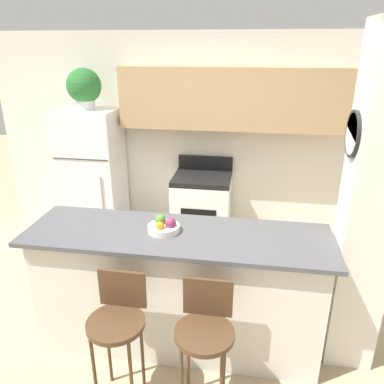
% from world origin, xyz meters
% --- Properties ---
extents(ground_plane, '(14.00, 14.00, 0.00)m').
position_xyz_m(ground_plane, '(0.00, 0.00, 0.00)').
color(ground_plane, tan).
extents(wall_back, '(5.60, 0.38, 2.55)m').
position_xyz_m(wall_back, '(0.12, 2.05, 1.50)').
color(wall_back, silver).
rests_on(wall_back, ground_plane).
extents(pillar_right, '(0.38, 0.32, 2.55)m').
position_xyz_m(pillar_right, '(1.37, 0.08, 1.28)').
color(pillar_right, silver).
rests_on(pillar_right, ground_plane).
extents(counter_bar, '(2.36, 0.70, 1.04)m').
position_xyz_m(counter_bar, '(0.00, 0.00, 0.53)').
color(counter_bar, silver).
rests_on(counter_bar, ground_plane).
extents(refrigerator, '(0.71, 0.63, 1.67)m').
position_xyz_m(refrigerator, '(-1.45, 1.77, 0.84)').
color(refrigerator, white).
rests_on(refrigerator, ground_plane).
extents(stove_range, '(0.69, 0.65, 1.07)m').
position_xyz_m(stove_range, '(-0.04, 1.77, 0.46)').
color(stove_range, white).
rests_on(stove_range, ground_plane).
extents(bar_stool_left, '(0.39, 0.39, 0.96)m').
position_xyz_m(bar_stool_left, '(-0.30, -0.57, 0.65)').
color(bar_stool_left, '#4C331E').
rests_on(bar_stool_left, ground_plane).
extents(bar_stool_right, '(0.39, 0.39, 0.96)m').
position_xyz_m(bar_stool_right, '(0.30, -0.57, 0.65)').
color(bar_stool_right, '#4C331E').
rests_on(bar_stool_right, ground_plane).
extents(potted_plant_on_fridge, '(0.40, 0.40, 0.47)m').
position_xyz_m(potted_plant_on_fridge, '(-1.45, 1.77, 1.93)').
color(potted_plant_on_fridge, silver).
rests_on(potted_plant_on_fridge, refrigerator).
extents(fruit_bowl, '(0.25, 0.25, 0.12)m').
position_xyz_m(fruit_bowl, '(-0.10, 0.02, 1.09)').
color(fruit_bowl, silver).
rests_on(fruit_bowl, counter_bar).
extents(trash_bin, '(0.28, 0.28, 0.38)m').
position_xyz_m(trash_bin, '(-0.87, 1.57, 0.19)').
color(trash_bin, '#59595B').
rests_on(trash_bin, ground_plane).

